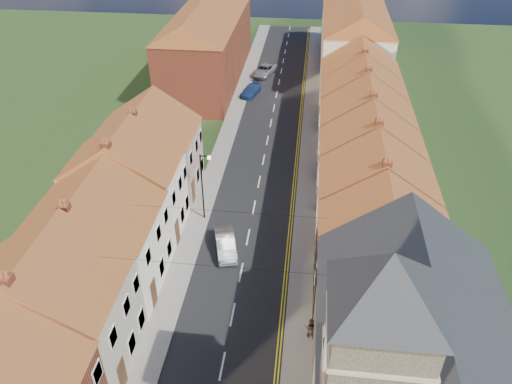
{
  "coord_description": "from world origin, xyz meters",
  "views": [
    {
      "loc": [
        4.11,
        -12.12,
        25.31
      ],
      "look_at": [
        0.48,
        19.3,
        3.5
      ],
      "focal_mm": 35.0,
      "sensor_mm": 36.0,
      "label": 1
    }
  ],
  "objects_px": {
    "car_mid": "(225,244)",
    "pedestrian_right": "(310,328)",
    "car_far": "(251,91)",
    "car_distant": "(264,70)",
    "lamppost": "(203,183)",
    "church": "(406,356)"
  },
  "relations": [
    {
      "from": "church",
      "to": "car_far",
      "type": "relative_size",
      "value": 3.69
    },
    {
      "from": "car_far",
      "to": "car_distant",
      "type": "xyz_separation_m",
      "value": [
        1.0,
        6.87,
        0.07
      ]
    },
    {
      "from": "lamppost",
      "to": "car_mid",
      "type": "distance_m",
      "value": 5.25
    },
    {
      "from": "car_distant",
      "to": "pedestrian_right",
      "type": "distance_m",
      "value": 44.18
    },
    {
      "from": "car_mid",
      "to": "pedestrian_right",
      "type": "relative_size",
      "value": 2.69
    },
    {
      "from": "lamppost",
      "to": "car_mid",
      "type": "xyz_separation_m",
      "value": [
        2.31,
        -3.73,
        -2.87
      ]
    },
    {
      "from": "car_mid",
      "to": "church",
      "type": "bearing_deg",
      "value": -65.92
    },
    {
      "from": "lamppost",
      "to": "car_far",
      "type": "distance_m",
      "value": 25.62
    },
    {
      "from": "lamppost",
      "to": "car_mid",
      "type": "height_order",
      "value": "lamppost"
    },
    {
      "from": "car_far",
      "to": "pedestrian_right",
      "type": "xyz_separation_m",
      "value": [
        8.3,
        -36.7,
        0.27
      ]
    },
    {
      "from": "car_far",
      "to": "lamppost",
      "type": "bearing_deg",
      "value": -77.34
    },
    {
      "from": "lamppost",
      "to": "pedestrian_right",
      "type": "height_order",
      "value": "lamppost"
    },
    {
      "from": "car_distant",
      "to": "church",
      "type": "bearing_deg",
      "value": -59.99
    },
    {
      "from": "church",
      "to": "pedestrian_right",
      "type": "height_order",
      "value": "church"
    },
    {
      "from": "car_distant",
      "to": "car_far",
      "type": "bearing_deg",
      "value": -81.53
    },
    {
      "from": "pedestrian_right",
      "to": "car_mid",
      "type": "bearing_deg",
      "value": -32.3
    },
    {
      "from": "car_far",
      "to": "pedestrian_right",
      "type": "distance_m",
      "value": 37.63
    },
    {
      "from": "lamppost",
      "to": "pedestrian_right",
      "type": "bearing_deg",
      "value": -51.64
    },
    {
      "from": "lamppost",
      "to": "car_far",
      "type": "bearing_deg",
      "value": 88.62
    },
    {
      "from": "car_far",
      "to": "car_distant",
      "type": "relative_size",
      "value": 0.85
    },
    {
      "from": "lamppost",
      "to": "car_distant",
      "type": "xyz_separation_m",
      "value": [
        1.61,
        32.31,
        -2.87
      ]
    },
    {
      "from": "church",
      "to": "car_distant",
      "type": "relative_size",
      "value": 3.15
    }
  ]
}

